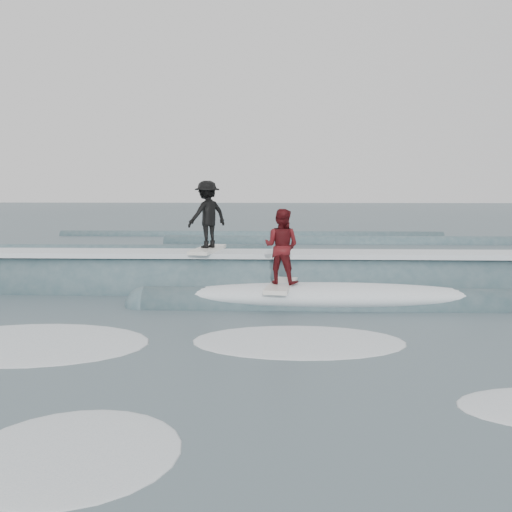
{
  "coord_description": "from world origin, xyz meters",
  "views": [
    {
      "loc": [
        0.53,
        -10.6,
        2.99
      ],
      "look_at": [
        0.0,
        4.26,
        1.1
      ],
      "focal_mm": 40.0,
      "sensor_mm": 36.0,
      "label": 1
    }
  ],
  "objects": [
    {
      "name": "ground",
      "position": [
        0.0,
        0.0,
        0.0
      ],
      "size": [
        160.0,
        160.0,
        0.0
      ],
      "primitive_type": "plane",
      "color": "#3B4C56",
      "rests_on": "ground"
    },
    {
      "name": "breaking_wave",
      "position": [
        0.27,
        4.93,
        0.05
      ],
      "size": [
        22.26,
        3.81,
        2.07
      ],
      "color": "#36535C",
      "rests_on": "ground"
    },
    {
      "name": "surfer_black",
      "position": [
        -1.4,
        5.26,
        2.08
      ],
      "size": [
        1.36,
        2.06,
        1.97
      ],
      "color": "white",
      "rests_on": "ground"
    },
    {
      "name": "surfer_red",
      "position": [
        0.66,
        3.06,
        1.4
      ],
      "size": [
        1.07,
        2.06,
        1.91
      ],
      "color": "white",
      "rests_on": "ground"
    },
    {
      "name": "whitewater",
      "position": [
        -0.99,
        -1.37,
        0.0
      ],
      "size": [
        13.17,
        6.85,
        0.1
      ],
      "color": "white",
      "rests_on": "ground"
    },
    {
      "name": "far_swells",
      "position": [
        -1.23,
        17.65,
        0.0
      ],
      "size": [
        38.53,
        8.65,
        0.8
      ],
      "color": "#36535C",
      "rests_on": "ground"
    }
  ]
}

